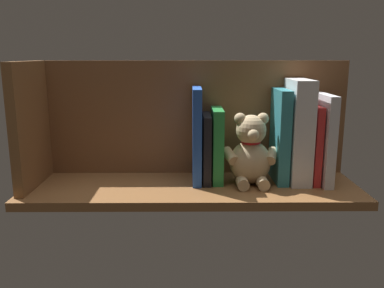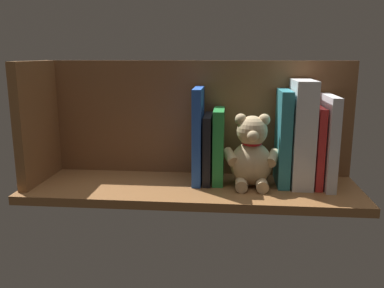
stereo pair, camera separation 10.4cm
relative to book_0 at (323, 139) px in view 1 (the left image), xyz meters
The scene contains 11 objects.
ground_plane 37.04cm from the book_0, ahead, with size 86.50×27.29×2.20cm, color brown.
shelf_back_panel 36.00cm from the book_0, 14.30° to the right, with size 86.50×1.50×31.88cm, color brown.
shelf_side_divider 76.05cm from the book_0, ahead, with size 2.40×21.29×31.88cm, color brown.
book_0 is the anchor object (origin of this frame).
book_1 3.08cm from the book_0, 17.55° to the right, with size 1.86×13.72×20.59cm, color red.
dictionary_thick_white 6.88cm from the book_0, ahead, with size 5.28×14.07×27.25cm, color white.
book_2 11.20cm from the book_0, ahead, with size 2.95×13.30×24.67cm, color teal.
teddy_bear 19.70cm from the book_0, ahead, with size 15.30×11.94×18.85cm.
book_3 27.98cm from the book_0, ahead, with size 2.78×12.70×19.54cm, color green.
book_4 30.86cm from the book_0, ahead, with size 2.04×13.18×18.01cm, color black.
book_5 33.35cm from the book_0, ahead, with size 2.31×13.54×25.07cm, color blue.
Camera 1 is at (0.74, 101.71, 33.44)cm, focal length 37.79 mm.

